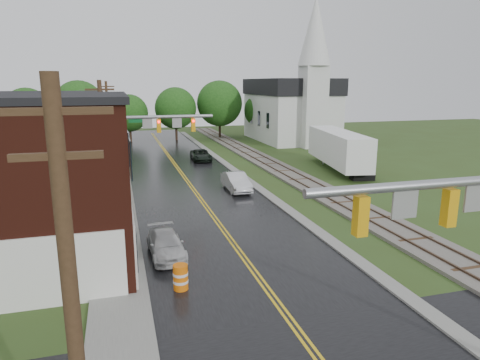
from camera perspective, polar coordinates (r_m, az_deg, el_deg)
name	(u,v)px	position (r m, az deg, el deg)	size (l,w,h in m)	color
main_road	(189,183)	(38.66, -6.85, -0.43)	(10.00, 90.00, 0.02)	black
curb_right	(232,169)	(44.54, -1.03, 1.43)	(0.80, 70.00, 0.12)	gray
sidewalk_left	(118,203)	(33.38, -16.01, -2.99)	(2.40, 50.00, 0.12)	gray
yellow_house	(46,162)	(34.05, -24.45, 2.19)	(8.00, 7.00, 6.40)	tan
darkred_building	(73,155)	(42.90, -21.36, 3.09)	(7.00, 6.00, 4.40)	#3F0F0C
church	(293,103)	(66.25, 7.11, 10.18)	(10.40, 18.40, 20.00)	silver
railroad	(274,166)	(45.90, 4.53, 1.87)	(3.20, 80.00, 0.30)	#59544C
traffic_signal_near	(469,224)	(13.65, 28.28, -5.15)	(7.34, 0.30, 7.20)	gray
traffic_signal_far	(149,133)	(34.48, -11.98, 6.17)	(7.34, 0.43, 7.20)	gray
utility_pole_a	(74,326)	(8.33, -21.31, -17.66)	(1.80, 0.28, 9.00)	#382616
utility_pole_b	(104,147)	(29.49, -17.71, 4.25)	(1.80, 0.28, 9.00)	#382616
utility_pole_c	(108,120)	(51.36, -17.15, 7.71)	(1.80, 0.28, 9.00)	#382616
tree_left_c	(35,127)	(47.95, -25.68, 6.44)	(6.00, 6.00, 7.65)	black
tree_left_e	(90,118)	(53.32, -19.34, 7.83)	(6.40, 6.40, 8.16)	black
suv_dark	(201,155)	(49.55, -5.23, 3.30)	(2.12, 4.59, 1.28)	black
sedan_silver	(236,182)	(35.56, -0.52, -0.26)	(1.60, 4.58, 1.51)	silver
pickup_white	(166,245)	(22.79, -9.85, -8.48)	(1.69, 4.17, 1.21)	silver
semi_trailer	(338,148)	(44.86, 13.00, 4.24)	(4.94, 12.98, 3.97)	black
construction_barrel	(181,277)	(19.20, -7.93, -12.74)	(0.64, 0.64, 1.15)	orange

